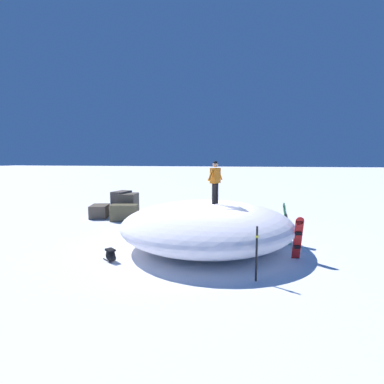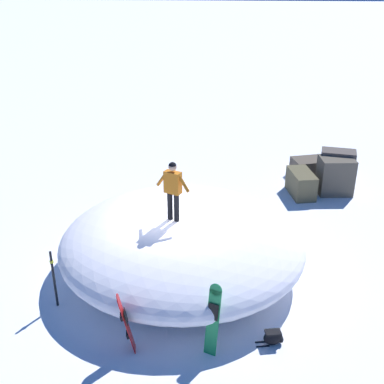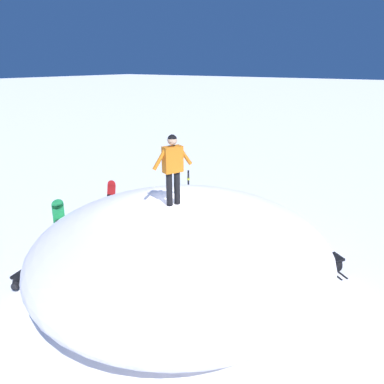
{
  "view_description": "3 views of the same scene",
  "coord_description": "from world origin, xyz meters",
  "views": [
    {
      "loc": [
        -10.97,
        -1.64,
        3.49
      ],
      "look_at": [
        0.21,
        0.69,
        2.19
      ],
      "focal_mm": 27.45,
      "sensor_mm": 36.0,
      "label": 1
    },
    {
      "loc": [
        1.58,
        -11.42,
        7.84
      ],
      "look_at": [
        0.57,
        0.29,
        2.35
      ],
      "focal_mm": 45.31,
      "sensor_mm": 36.0,
      "label": 2
    },
    {
      "loc": [
        5.79,
        4.17,
        4.82
      ],
      "look_at": [
        0.35,
        0.44,
        2.3
      ],
      "focal_mm": 31.44,
      "sensor_mm": 36.0,
      "label": 3
    }
  ],
  "objects": [
    {
      "name": "backpack_near",
      "position": [
        2.68,
        -2.72,
        0.19
      ],
      "size": [
        0.66,
        0.34,
        0.36
      ],
      "color": "black",
      "rests_on": "ground"
    },
    {
      "name": "ground",
      "position": [
        0.0,
        0.0,
        0.0
      ],
      "size": [
        240.0,
        240.0,
        0.0
      ],
      "primitive_type": "plane",
      "color": "white"
    },
    {
      "name": "snowboard_primary_upright",
      "position": [
        1.32,
        -3.02,
        0.88
      ],
      "size": [
        0.38,
        0.4,
        1.71
      ],
      "color": "#1E8C47",
      "rests_on": "ground"
    },
    {
      "name": "snowboarder_standing",
      "position": [
        0.12,
        -0.23,
        2.74
      ],
      "size": [
        0.93,
        0.49,
        1.63
      ],
      "color": "black",
      "rests_on": "snow_mound"
    },
    {
      "name": "snowboard_secondary_upright",
      "position": [
        -0.59,
        -3.2,
        0.8
      ],
      "size": [
        0.39,
        0.35,
        1.54
      ],
      "color": "red",
      "rests_on": "ground"
    },
    {
      "name": "snow_mound",
      "position": [
        0.31,
        0.11,
        0.89
      ],
      "size": [
        8.66,
        8.62,
        1.78
      ],
      "primitive_type": "ellipsoid",
      "rotation": [
        0.0,
        0.0,
        1.22
      ],
      "color": "white",
      "rests_on": "ground"
    },
    {
      "name": "backpack_far",
      "position": [
        -2.06,
        3.05,
        0.22
      ],
      "size": [
        0.55,
        0.64,
        0.44
      ],
      "color": "black",
      "rests_on": "ground"
    },
    {
      "name": "trail_marker_pole",
      "position": [
        -2.69,
        -1.79,
        0.84
      ],
      "size": [
        0.1,
        0.1,
        1.6
      ],
      "color": "black",
      "rests_on": "ground"
    },
    {
      "name": "rock_outcrop",
      "position": [
        5.15,
        6.12,
        0.6
      ],
      "size": [
        2.63,
        3.31,
        1.51
      ],
      "color": "brown",
      "rests_on": "ground"
    }
  ]
}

